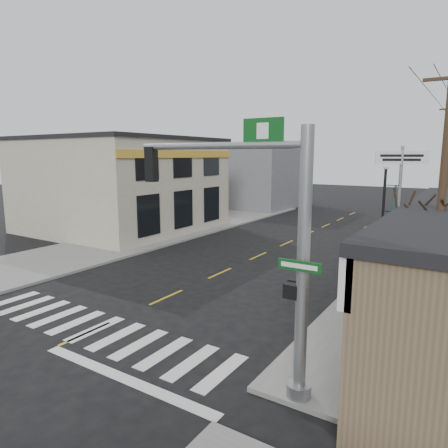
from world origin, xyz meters
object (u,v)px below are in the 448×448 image
Objects in this scene: traffic_signal_pole at (272,234)px; dance_center_sign at (401,172)px; fire_hydrant at (368,319)px; lamp_post at (385,207)px; utility_pole_far at (448,170)px; utility_pole_near at (441,208)px; guide_sign at (408,252)px; bare_tree at (426,203)px.

dance_center_sign is (0.06, 16.64, 0.85)m from traffic_signal_pole.
lamp_post is (-1.34, 8.72, 2.63)m from fire_hydrant.
fire_hydrant is at bearing -96.27° from utility_pole_far.
utility_pole_near is 0.90× the size of utility_pole_far.
traffic_signal_pole is 1.25× the size of lamp_post.
guide_sign is 0.44× the size of dance_center_sign.
utility_pole_near is (3.00, -12.46, -0.50)m from dance_center_sign.
fire_hydrant is 0.07× the size of utility_pole_far.
lamp_post is 3.71m from dance_center_sign.
guide_sign is 4.51m from fire_hydrant.
lamp_post is at bearing 107.69° from utility_pole_near.
fire_hydrant is at bearing -93.08° from guide_sign.
guide_sign is at bearing 83.26° from fire_hydrant.
traffic_signal_pole reaches higher than fire_hydrant.
bare_tree is 16.74m from utility_pole_far.
utility_pole_far is (0.85, 16.69, 4.29)m from fire_hydrant.
utility_pole_far is (2.19, 7.97, 1.66)m from lamp_post.
lamp_post reaches higher than fire_hydrant.
utility_pole_near is at bearing -99.58° from dance_center_sign.
traffic_signal_pole reaches higher than guide_sign.
bare_tree is at bearing 135.55° from utility_pole_near.
utility_pole_far reaches higher than traffic_signal_pole.
traffic_signal_pole is at bearing -100.50° from lamp_post.
traffic_signal_pole is at bearing -97.57° from guide_sign.
bare_tree is 0.60× the size of utility_pole_far.
utility_pole_near is at bearing -81.91° from lamp_post.
traffic_signal_pole is at bearing -127.44° from utility_pole_near.
utility_pole_far reaches higher than utility_pole_near.
utility_pole_near reaches higher than lamp_post.
fire_hydrant is at bearing 178.27° from bare_tree.
utility_pole_far reaches higher than dance_center_sign.
utility_pole_near is (3.06, 4.18, 0.34)m from traffic_signal_pole.
traffic_signal_pole is 5.30m from bare_tree.
utility_pole_near is (1.30, -4.68, 2.39)m from guide_sign.
fire_hydrant is 12.83m from dance_center_sign.
utility_pole_far is (0.35, 12.44, 2.88)m from guide_sign.
guide_sign reaches higher than fire_hydrant.
dance_center_sign is at bearing 102.08° from bare_tree.
dance_center_sign is 5.09m from utility_pole_far.
utility_pole_near reaches higher than fire_hydrant.
utility_pole_far is at bearing 92.04° from guide_sign.
guide_sign is 5.42m from utility_pole_near.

